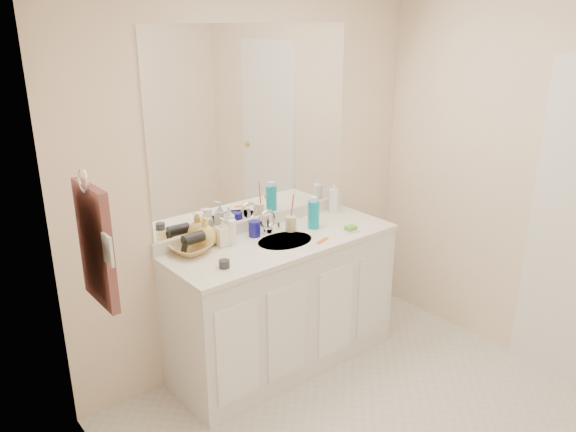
# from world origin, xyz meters

# --- Properties ---
(wall_back) EXTENTS (2.60, 0.02, 2.40)m
(wall_back) POSITION_xyz_m (0.00, 1.30, 1.20)
(wall_back) COLOR #FBE4C4
(wall_back) RESTS_ON floor
(wall_left) EXTENTS (0.02, 2.60, 2.40)m
(wall_left) POSITION_xyz_m (-1.30, 0.00, 1.20)
(wall_left) COLOR #FBE4C4
(wall_left) RESTS_ON floor
(wall_right) EXTENTS (0.02, 2.60, 2.40)m
(wall_right) POSITION_xyz_m (1.30, 0.00, 1.20)
(wall_right) COLOR #FBE4C4
(wall_right) RESTS_ON floor
(vanity_cabinet) EXTENTS (1.50, 0.55, 0.85)m
(vanity_cabinet) POSITION_xyz_m (0.00, 1.02, 0.42)
(vanity_cabinet) COLOR white
(vanity_cabinet) RESTS_ON floor
(countertop) EXTENTS (1.52, 0.57, 0.03)m
(countertop) POSITION_xyz_m (0.00, 1.02, 0.86)
(countertop) COLOR white
(countertop) RESTS_ON vanity_cabinet
(backsplash) EXTENTS (1.52, 0.03, 0.08)m
(backsplash) POSITION_xyz_m (0.00, 1.29, 0.92)
(backsplash) COLOR silver
(backsplash) RESTS_ON countertop
(sink_basin) EXTENTS (0.37, 0.37, 0.02)m
(sink_basin) POSITION_xyz_m (0.00, 1.00, 0.87)
(sink_basin) COLOR #B9B1A1
(sink_basin) RESTS_ON countertop
(faucet) EXTENTS (0.02, 0.02, 0.11)m
(faucet) POSITION_xyz_m (0.00, 1.18, 0.94)
(faucet) COLOR silver
(faucet) RESTS_ON countertop
(mirror) EXTENTS (1.48, 0.01, 1.20)m
(mirror) POSITION_xyz_m (0.00, 1.29, 1.56)
(mirror) COLOR white
(mirror) RESTS_ON wall_back
(blue_mug) EXTENTS (0.09, 0.09, 0.10)m
(blue_mug) POSITION_xyz_m (-0.10, 1.18, 0.93)
(blue_mug) COLOR navy
(blue_mug) RESTS_ON countertop
(tan_cup) EXTENTS (0.07, 0.07, 0.10)m
(tan_cup) POSITION_xyz_m (0.14, 1.11, 0.93)
(tan_cup) COLOR beige
(tan_cup) RESTS_ON countertop
(toothbrush) EXTENTS (0.02, 0.04, 0.20)m
(toothbrush) POSITION_xyz_m (0.15, 1.11, 1.03)
(toothbrush) COLOR #F84168
(toothbrush) RESTS_ON tan_cup
(mouthwash_bottle) EXTENTS (0.10, 0.10, 0.18)m
(mouthwash_bottle) POSITION_xyz_m (0.29, 1.06, 0.97)
(mouthwash_bottle) COLOR #0E98B2
(mouthwash_bottle) RESTS_ON countertop
(clear_pump_bottle) EXTENTS (0.07, 0.07, 0.17)m
(clear_pump_bottle) POSITION_xyz_m (0.60, 1.21, 0.97)
(clear_pump_bottle) COLOR white
(clear_pump_bottle) RESTS_ON countertop
(soap_dish) EXTENTS (0.11, 0.09, 0.01)m
(soap_dish) POSITION_xyz_m (0.43, 0.86, 0.89)
(soap_dish) COLOR white
(soap_dish) RESTS_ON countertop
(green_soap) EXTENTS (0.07, 0.05, 0.03)m
(green_soap) POSITION_xyz_m (0.43, 0.86, 0.90)
(green_soap) COLOR #61BA2D
(green_soap) RESTS_ON soap_dish
(orange_comb) EXTENTS (0.12, 0.06, 0.00)m
(orange_comb) POSITION_xyz_m (0.18, 0.85, 0.88)
(orange_comb) COLOR #F25B19
(orange_comb) RESTS_ON countertop
(dark_jar) EXTENTS (0.07, 0.07, 0.04)m
(dark_jar) POSITION_xyz_m (-0.51, 0.91, 0.90)
(dark_jar) COLOR #29282E
(dark_jar) RESTS_ON countertop
(extra_white_bottle) EXTENTS (0.06, 0.06, 0.16)m
(extra_white_bottle) POSITION_xyz_m (-0.29, 1.15, 0.96)
(extra_white_bottle) COLOR white
(extra_white_bottle) RESTS_ON countertop
(soap_bottle_white) EXTENTS (0.11, 0.11, 0.22)m
(soap_bottle_white) POSITION_xyz_m (-0.26, 1.24, 0.99)
(soap_bottle_white) COLOR white
(soap_bottle_white) RESTS_ON countertop
(soap_bottle_cream) EXTENTS (0.08, 0.09, 0.18)m
(soap_bottle_cream) POSITION_xyz_m (-0.34, 1.19, 0.97)
(soap_bottle_cream) COLOR #FCF9CD
(soap_bottle_cream) RESTS_ON countertop
(soap_bottle_yellow) EXTENTS (0.18, 0.18, 0.18)m
(soap_bottle_yellow) POSITION_xyz_m (-0.43, 1.24, 0.97)
(soap_bottle_yellow) COLOR #E1B857
(soap_bottle_yellow) RESTS_ON countertop
(wicker_basket) EXTENTS (0.27, 0.27, 0.06)m
(wicker_basket) POSITION_xyz_m (-0.55, 1.20, 0.91)
(wicker_basket) COLOR #AD8645
(wicker_basket) RESTS_ON countertop
(hair_dryer) EXTENTS (0.14, 0.07, 0.07)m
(hair_dryer) POSITION_xyz_m (-0.53, 1.20, 0.97)
(hair_dryer) COLOR black
(hair_dryer) RESTS_ON wicker_basket
(towel_ring) EXTENTS (0.01, 0.11, 0.11)m
(towel_ring) POSITION_xyz_m (-1.27, 0.77, 1.55)
(towel_ring) COLOR silver
(towel_ring) RESTS_ON wall_left
(hand_towel) EXTENTS (0.04, 0.32, 0.55)m
(hand_towel) POSITION_xyz_m (-1.25, 0.77, 1.25)
(hand_towel) COLOR #512D2B
(hand_towel) RESTS_ON towel_ring
(switch_plate) EXTENTS (0.01, 0.08, 0.13)m
(switch_plate) POSITION_xyz_m (-1.27, 0.57, 1.30)
(switch_plate) COLOR silver
(switch_plate) RESTS_ON wall_left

